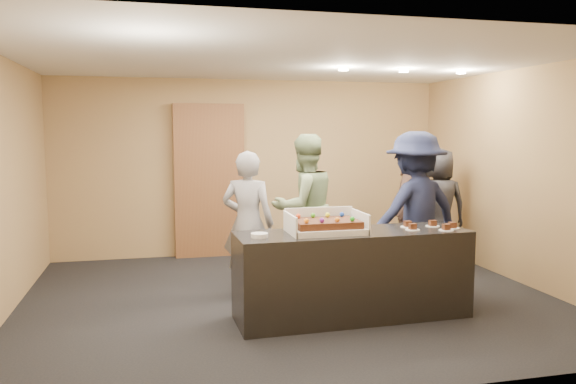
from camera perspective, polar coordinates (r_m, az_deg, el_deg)
The scene contains 17 objects.
room at distance 6.34m, azimuth 0.17°, elevation 1.07°, with size 6.04×6.00×2.70m.
serving_counter at distance 5.87m, azimuth 6.55°, elevation -8.33°, with size 2.40×0.70×0.90m, color black.
storage_cabinet at distance 8.62m, azimuth -7.99°, elevation 1.14°, with size 1.06×0.15×2.32m, color brown.
cake_box at distance 5.70m, azimuth 3.78°, elevation -3.61°, with size 0.76×0.52×0.22m.
sheet_cake at distance 5.66m, azimuth 3.86°, elevation -3.17°, with size 0.65×0.45×0.12m.
plate_stack at distance 5.42m, azimuth -2.92°, elevation -4.42°, with size 0.17×0.17×0.04m, color white.
slice_a at distance 5.95m, azimuth 12.54°, elevation -3.57°, with size 0.15×0.15×0.07m.
slice_b at distance 6.11m, azimuth 12.04°, elevation -3.30°, with size 0.15×0.15×0.07m.
slice_c at distance 6.00m, azimuth 15.78°, elevation -3.57°, with size 0.15×0.15×0.07m.
slice_d at distance 6.21m, azimuth 14.48°, elevation -3.20°, with size 0.15×0.15×0.07m.
slice_e at distance 6.14m, azimuth 16.37°, elevation -3.36°, with size 0.15×0.15×0.07m.
person_server_grey at distance 6.57m, azimuth -4.09°, elevation -3.19°, with size 0.62×0.41×1.69m, color #949398.
person_sage_man at distance 7.22m, azimuth 1.65°, elevation -1.57°, with size 0.91×0.71×1.88m, color #8BA372.
person_navy_man at distance 6.89m, azimuth 12.77°, elevation -1.96°, with size 1.24×0.71×1.92m, color #1B2140.
person_brown_extra at distance 7.64m, azimuth 12.33°, elevation -1.80°, with size 1.02×0.42×1.74m, color brown.
person_dark_suit at distance 8.32m, azimuth 14.97°, elevation -1.44°, with size 0.82×0.53×1.68m, color #29292E.
ceiling_spotlights at distance 7.36m, azimuth 11.68°, elevation 11.96°, with size 1.72×0.12×0.03m.
Camera 1 is at (-1.50, -6.13, 1.93)m, focal length 35.00 mm.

